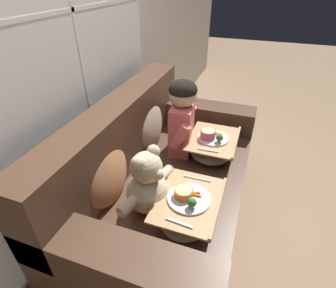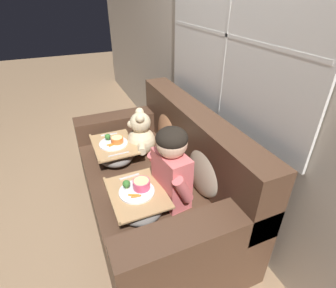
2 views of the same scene
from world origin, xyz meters
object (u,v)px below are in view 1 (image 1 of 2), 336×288
lap_tray_child (212,146)px  lap_tray_teddy (188,208)px  throw_pillow_behind_child (149,122)px  teddy_bear (148,186)px  throw_pillow_behind_teddy (105,172)px  child_figure (182,114)px  couch (162,186)px

lap_tray_child → lap_tray_teddy: 0.66m
throw_pillow_behind_child → teddy_bear: (-0.66, -0.28, -0.02)m
throw_pillow_behind_teddy → lap_tray_teddy: bearing=-90.0°
lap_tray_child → lap_tray_teddy: (-0.66, -0.00, -0.00)m
child_figure → couch: bearing=173.3°
throw_pillow_behind_child → lap_tray_child: throw_pillow_behind_child is taller
couch → child_figure: size_ratio=3.07×
teddy_bear → throw_pillow_behind_child: bearing=22.6°
teddy_bear → child_figure: bearing=0.4°
throw_pillow_behind_child → throw_pillow_behind_teddy: throw_pillow_behind_teddy is taller
throw_pillow_behind_teddy → child_figure: bearing=-22.3°
throw_pillow_behind_child → lap_tray_teddy: size_ratio=0.96×
throw_pillow_behind_child → lap_tray_teddy: throw_pillow_behind_child is taller
teddy_bear → lap_tray_teddy: teddy_bear is taller
throw_pillow_behind_teddy → child_figure: (0.66, -0.27, 0.11)m
lap_tray_child → couch: bearing=139.2°
throw_pillow_behind_child → couch: bearing=-144.9°
throw_pillow_behind_teddy → lap_tray_teddy: 0.53m
throw_pillow_behind_child → child_figure: size_ratio=0.76×
throw_pillow_behind_teddy → child_figure: 0.72m
throw_pillow_behind_teddy → lap_tray_child: (0.66, -0.52, -0.12)m
couch → throw_pillow_behind_teddy: bearing=144.9°
lap_tray_teddy → throw_pillow_behind_child: bearing=38.1°
couch → child_figure: (0.33, -0.04, 0.44)m
couch → lap_tray_teddy: 0.48m
couch → child_figure: 0.55m
throw_pillow_behind_teddy → lap_tray_child: bearing=-38.1°
lap_tray_child → lap_tray_teddy: bearing=-180.0°
throw_pillow_behind_teddy → lap_tray_teddy: throw_pillow_behind_teddy is taller
throw_pillow_behind_child → child_figure: bearing=-90.0°
child_figure → lap_tray_teddy: child_figure is taller
throw_pillow_behind_child → lap_tray_teddy: 0.85m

